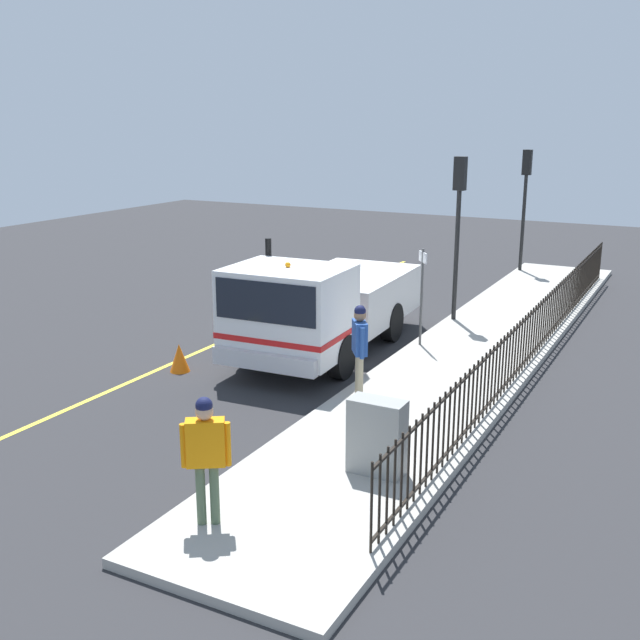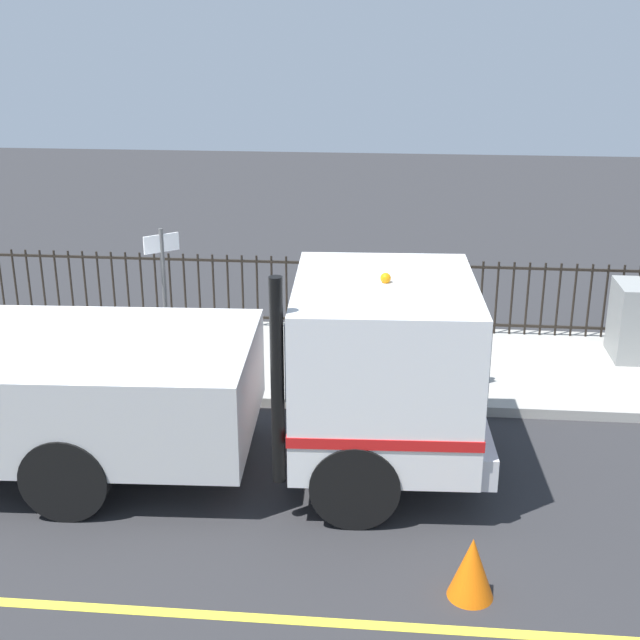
{
  "view_description": "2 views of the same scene",
  "coord_description": "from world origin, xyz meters",
  "px_view_note": "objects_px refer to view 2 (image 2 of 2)",
  "views": [
    {
      "loc": [
        7.82,
        -17.05,
        5.37
      ],
      "look_at": [
        1.0,
        -4.1,
        1.45
      ],
      "focal_mm": 42.55,
      "sensor_mm": 36.0,
      "label": 1
    },
    {
      "loc": [
        -9.03,
        -3.8,
        5.18
      ],
      "look_at": [
        1.57,
        -2.81,
        1.34
      ],
      "focal_mm": 48.33,
      "sensor_mm": 36.0,
      "label": 2
    }
  ],
  "objects_px": {
    "work_truck": "(256,371)",
    "traffic_cone": "(472,568)",
    "worker_standing": "(443,319)",
    "utility_cabinet": "(627,320)",
    "street_sign": "(164,291)"
  },
  "relations": [
    {
      "from": "worker_standing",
      "to": "utility_cabinet",
      "type": "height_order",
      "value": "worker_standing"
    },
    {
      "from": "work_truck",
      "to": "traffic_cone",
      "type": "relative_size",
      "value": 10.52
    },
    {
      "from": "utility_cabinet",
      "to": "work_truck",
      "type": "bearing_deg",
      "value": 126.02
    },
    {
      "from": "worker_standing",
      "to": "work_truck",
      "type": "bearing_deg",
      "value": 8.88
    },
    {
      "from": "worker_standing",
      "to": "traffic_cone",
      "type": "distance_m",
      "value": 4.35
    },
    {
      "from": "work_truck",
      "to": "street_sign",
      "type": "distance_m",
      "value": 2.5
    },
    {
      "from": "work_truck",
      "to": "worker_standing",
      "type": "relative_size",
      "value": 3.64
    },
    {
      "from": "utility_cabinet",
      "to": "traffic_cone",
      "type": "height_order",
      "value": "utility_cabinet"
    },
    {
      "from": "work_truck",
      "to": "street_sign",
      "type": "height_order",
      "value": "work_truck"
    },
    {
      "from": "street_sign",
      "to": "traffic_cone",
      "type": "bearing_deg",
      "value": -136.1
    },
    {
      "from": "street_sign",
      "to": "work_truck",
      "type": "bearing_deg",
      "value": -140.73
    },
    {
      "from": "worker_standing",
      "to": "traffic_cone",
      "type": "bearing_deg",
      "value": 57.66
    },
    {
      "from": "utility_cabinet",
      "to": "traffic_cone",
      "type": "xyz_separation_m",
      "value": [
        -5.88,
        2.74,
        -0.42
      ]
    },
    {
      "from": "traffic_cone",
      "to": "street_sign",
      "type": "height_order",
      "value": "street_sign"
    },
    {
      "from": "street_sign",
      "to": "utility_cabinet",
      "type": "bearing_deg",
      "value": -74.96
    }
  ]
}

